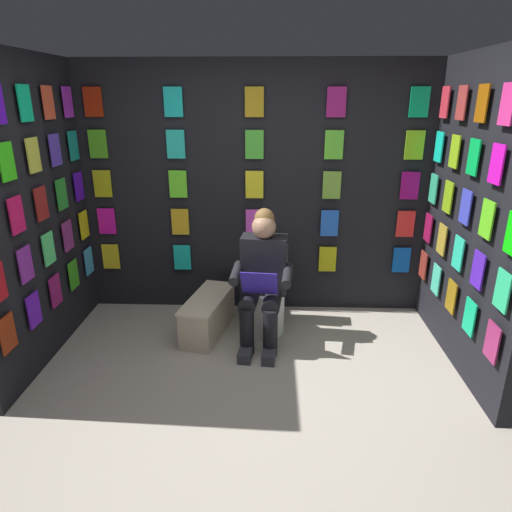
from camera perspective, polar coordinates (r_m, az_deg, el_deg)
The scene contains 7 objects.
ground_plane at distance 3.26m, azimuth -1.45°, elevation -20.33°, with size 30.00×30.00×0.00m, color #B2A899.
display_wall_back at distance 4.43m, azimuth -0.16°, elevation 8.17°, with size 3.45×0.14×2.42m.
display_wall_left at distance 3.83m, azimuth 26.05°, elevation 4.39°, with size 0.14×1.80×2.42m.
display_wall_right at distance 3.98m, azimuth -26.50°, elevation 4.82°, with size 0.14×1.80×2.42m.
toilet at distance 4.22m, azimuth 1.14°, elevation -5.08°, with size 0.43×0.57×0.77m.
person_reading at distance 3.91m, azimuth 0.83°, elevation -2.81°, with size 0.55×0.71×1.19m.
comic_longbox_near at distance 4.22m, azimuth -6.10°, elevation -7.42°, with size 0.46×0.82×0.36m.
Camera 1 is at (-0.17, 2.49, 2.09)m, focal length 31.48 mm.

